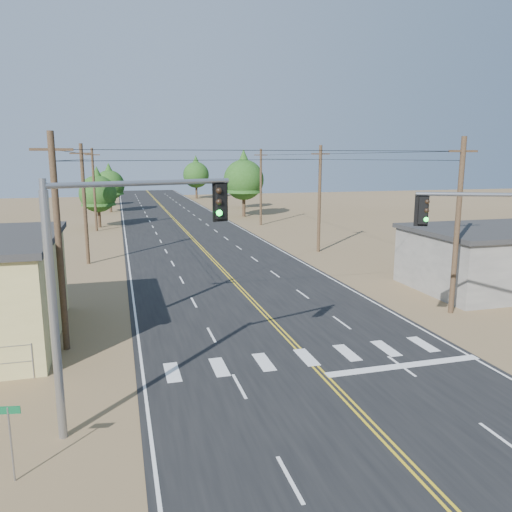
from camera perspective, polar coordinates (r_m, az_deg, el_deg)
name	(u,v)px	position (r m, az deg, el deg)	size (l,w,h in m)	color
ground	(404,459)	(16.67, 16.51, -21.38)	(220.00, 220.00, 0.00)	olive
road	(215,261)	(43.40, -4.76, -0.62)	(15.00, 200.00, 0.02)	black
utility_pole_left_near	(59,242)	(24.20, -21.62, 1.51)	(1.80, 0.30, 10.00)	#4C3826
utility_pole_left_mid	(85,203)	(44.00, -19.00, 5.70)	(1.80, 0.30, 10.00)	#4C3826
utility_pole_left_far	(94,189)	(63.93, -18.00, 7.28)	(1.80, 0.30, 10.00)	#4C3826
utility_pole_right_near	(457,225)	(30.24, 22.02, 3.27)	(1.80, 0.30, 10.00)	#4C3826
utility_pole_right_mid	(319,198)	(47.59, 7.27, 6.58)	(1.80, 0.30, 10.00)	#4C3826
utility_pole_right_far	(261,187)	(66.45, 0.55, 7.95)	(1.80, 0.30, 10.00)	#4C3826
signal_mast_left	(109,262)	(16.68, -16.43, -0.67)	(6.12, 2.32, 8.26)	gray
street_sign	(10,431)	(15.91, -26.30, -17.54)	(0.66, 0.15, 2.25)	gray
tree_left_near	(98,190)	(67.38, -17.64, 7.19)	(4.70, 4.70, 7.83)	#3F2D1E
tree_left_mid	(109,182)	(86.11, -16.42, 8.12)	(4.85, 4.85, 8.08)	#3F2D1E
tree_left_far	(99,185)	(97.86, -17.52, 7.71)	(3.76, 3.76, 6.26)	#3F2D1E
tree_right_near	(244,176)	(76.15, -1.42, 9.16)	(6.08, 6.08, 10.13)	#3F2D1E
tree_right_mid	(244,183)	(89.74, -1.41, 8.29)	(4.27, 4.27, 7.11)	#3F2D1E
tree_right_far	(196,172)	(111.19, -6.87, 9.49)	(5.64, 5.64, 9.41)	#3F2D1E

